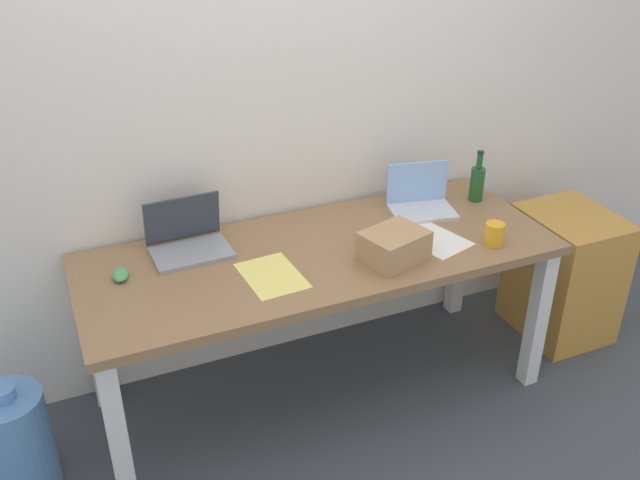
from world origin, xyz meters
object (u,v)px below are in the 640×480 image
Objects in this scene: cardboard_box at (394,246)px; beer_bottle at (477,182)px; laptop_left at (188,241)px; laptop_right at (421,201)px; desk at (320,269)px; computer_mouse at (121,275)px; water_cooler_jug at (16,441)px; coffee_mug at (494,234)px; filing_cabinet at (564,274)px.

beer_bottle is at bearing 28.20° from cardboard_box.
laptop_left reaches higher than laptop_right.
laptop_left is 1.36m from beer_bottle.
cardboard_box reaches higher than desk.
laptop_left is 3.21× the size of computer_mouse.
cardboard_box is 1.64m from water_cooler_jug.
beer_bottle reaches higher than cardboard_box.
water_cooler_jug is (-2.15, -0.19, -0.62)m from beer_bottle.
laptop_left is 1.32× the size of cardboard_box.
filing_cabinet is at bearing 17.75° from coffee_mug.
filing_cabinet is (1.08, 0.15, -0.48)m from cardboard_box.
coffee_mug reaches higher than desk.
laptop_left is 1.31× the size of beer_bottle.
laptop_right is (1.06, -0.05, -0.00)m from laptop_left.
cardboard_box is 0.45m from coffee_mug.
desk is at bearing 1.78° from water_cooler_jug.
desk is at bearing 178.66° from filing_cabinet.
desk is 3.01× the size of filing_cabinet.
laptop_right is 0.91m from filing_cabinet.
laptop_right is 1.31× the size of cardboard_box.
filing_cabinet is at bearing -21.80° from beer_bottle.
filing_cabinet reaches higher than water_cooler_jug.
cardboard_box is at bearing -27.87° from laptop_left.
water_cooler_jug is at bearing -179.81° from filing_cabinet.
desk is at bearing 161.29° from coffee_mug.
computer_mouse is at bearing 167.06° from coffee_mug.
laptop_left reaches higher than computer_mouse.
coffee_mug reaches higher than water_cooler_jug.
desk is 8.08× the size of cardboard_box.
desk is 0.56m from laptop_left.
beer_bottle is 0.71m from cardboard_box.
water_cooler_jug is at bearing 174.75° from cardboard_box.
desk is 1.37m from filing_cabinet.
desk is 19.70× the size of computer_mouse.
coffee_mug is 2.06m from water_cooler_jug.
laptop_right reaches higher than computer_mouse.
desk is 4.10× the size of water_cooler_jug.
laptop_left is 0.49× the size of filing_cabinet.
laptop_left is 0.84m from cardboard_box.
desk is 0.61m from laptop_right.
filing_cabinet is at bearing 0.19° from water_cooler_jug.
water_cooler_jug is (-1.97, 0.19, -0.57)m from coffee_mug.
water_cooler_jug is (-0.49, -0.15, -0.54)m from computer_mouse.
beer_bottle is 2.59× the size of coffee_mug.
laptop_left is (-0.50, 0.21, 0.14)m from desk.
laptop_right is at bearing 15.12° from computer_mouse.
coffee_mug is at bearing -0.02° from computer_mouse.
beer_bottle is 0.43m from coffee_mug.
beer_bottle is at bearing 14.54° from computer_mouse.
desk is at bearing -23.10° from laptop_left.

